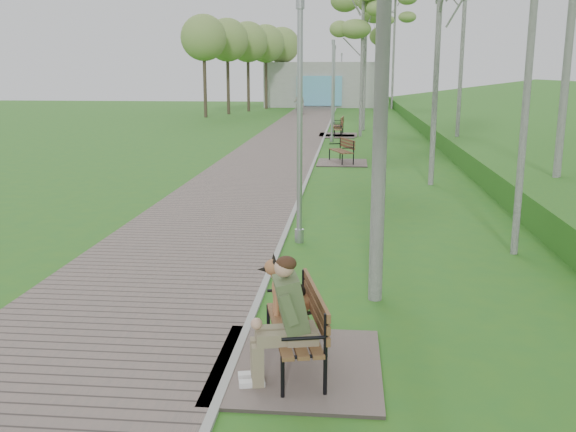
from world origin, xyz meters
name	(u,v)px	position (x,y,z in m)	size (l,w,h in m)	color
ground	(265,285)	(0.00, 0.00, 0.00)	(120.00, 120.00, 0.00)	#2C6D24
walkway	(287,139)	(-1.75, 21.50, 0.02)	(3.50, 67.00, 0.04)	#6E6059
kerb	(323,139)	(0.00, 21.50, 0.03)	(0.10, 67.00, 0.05)	#999993
building_north	(321,85)	(-1.50, 50.97, 1.99)	(10.00, 5.20, 4.00)	#9E9E99
bench_main	(289,331)	(0.64, -2.85, 0.46)	(1.87, 2.07, 1.63)	#6E6059
bench_second	(341,158)	(0.98, 13.57, 0.20)	(1.78, 1.97, 1.09)	#6E6059
bench_third	(338,133)	(0.68, 23.04, 0.18)	(1.58, 1.76, 0.97)	#6E6059
bench_far	(338,131)	(0.64, 23.86, 0.22)	(1.93, 2.14, 1.18)	#6E6059
lamp_post_near	(300,132)	(0.33, 2.57, 2.13)	(0.18, 0.18, 4.56)	#9A9CA2
lamp_post_second	(333,95)	(0.44, 20.71, 2.16)	(0.18, 0.18, 4.63)	#9A9CA2
lamp_post_third	(334,88)	(0.27, 30.01, 2.21)	(0.18, 0.18, 4.73)	#9A9CA2
lamp_post_far	(341,82)	(0.40, 50.42, 2.25)	(0.19, 0.19, 4.81)	#9A9CA2
pedestrian_near	(301,102)	(-2.72, 43.18, 0.73)	(0.53, 0.35, 1.46)	silver
pedestrian_far	(299,103)	(-2.58, 39.40, 0.91)	(0.88, 0.69, 1.82)	gray
birch_mid_c	(363,14)	(1.80, 23.37, 5.97)	(2.30, 2.30, 7.60)	silver
birch_far_b	(366,20)	(2.02, 26.75, 5.94)	(2.41, 2.41, 7.57)	silver
birch_distant_a	(377,22)	(3.19, 43.19, 6.95)	(2.45, 2.45, 8.85)	silver
birch_distant_b	(395,7)	(4.86, 47.63, 8.51)	(2.76, 2.76, 10.84)	silver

